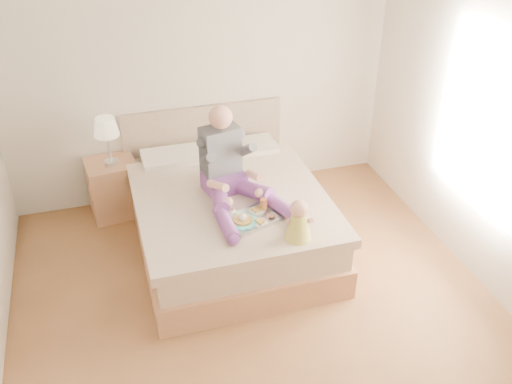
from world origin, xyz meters
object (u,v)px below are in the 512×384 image
object	(u,v)px
baby	(298,223)
tray	(251,217)
bed	(227,212)
nightstand	(114,188)
adult	(230,172)

from	to	relation	value
baby	tray	bearing A→B (deg)	142.39
bed	nightstand	size ratio (longest dim) A/B	3.65
bed	nightstand	xyz separation A→B (m)	(-1.00, 0.80, -0.02)
bed	adult	world-z (taller)	adult
tray	baby	distance (m)	0.47
bed	tray	xyz separation A→B (m)	(0.07, -0.59, 0.32)
nightstand	adult	xyz separation A→B (m)	(1.00, -0.96, 0.56)
adult	baby	distance (m)	0.86
adult	tray	distance (m)	0.48
adult	baby	xyz separation A→B (m)	(0.37, -0.77, -0.10)
baby	bed	bearing A→B (deg)	123.56
nightstand	baby	xyz separation A→B (m)	(1.36, -1.73, 0.46)
nightstand	baby	size ratio (longest dim) A/B	1.68
nightstand	baby	bearing A→B (deg)	-58.07
adult	tray	world-z (taller)	adult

